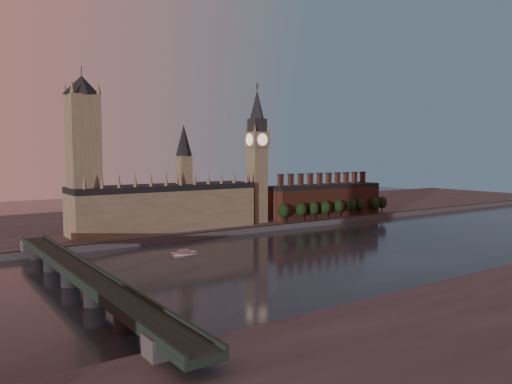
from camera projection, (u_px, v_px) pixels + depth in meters
ground at (351, 252)px, 292.63m from camera, size 900.00×900.00×0.00m
north_bank at (203, 217)px, 438.02m from camera, size 900.00×182.00×4.00m
palace_of_westminster at (166, 205)px, 348.12m from camera, size 130.00×30.30×74.00m
victoria_tower at (84, 151)px, 313.52m from camera, size 24.00×24.00×108.00m
big_ben at (257, 154)px, 383.78m from camera, size 15.00×15.00×107.00m
chimney_block at (324, 200)px, 426.79m from camera, size 110.00×25.00×37.00m
embankment_tree_0 at (284, 211)px, 383.20m from camera, size 8.60×8.60×14.88m
embankment_tree_1 at (301, 210)px, 391.71m from camera, size 8.60×8.60×14.88m
embankment_tree_2 at (314, 208)px, 400.39m from camera, size 8.60×8.60×14.88m
embankment_tree_3 at (325, 208)px, 406.05m from camera, size 8.60×8.60×14.88m
embankment_tree_4 at (339, 206)px, 416.09m from camera, size 8.60×8.60×14.88m
embankment_tree_5 at (351, 205)px, 425.24m from camera, size 8.60×8.60×14.88m
embankment_tree_6 at (360, 204)px, 431.30m from camera, size 8.60×8.60×14.88m
embankment_tree_7 at (374, 203)px, 440.38m from camera, size 8.60×8.60×14.88m
embankment_tree_8 at (382, 202)px, 447.83m from camera, size 8.60×8.60×14.88m
westminster_bridge at (83, 278)px, 201.41m from camera, size 14.00×200.00×11.55m
river_boat at (183, 253)px, 283.90m from camera, size 14.92×5.51×2.92m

